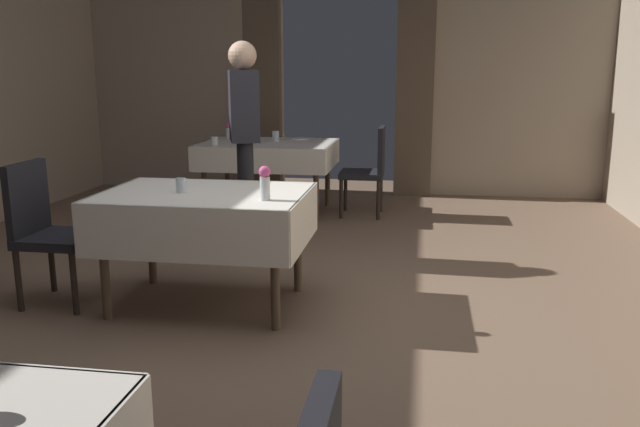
# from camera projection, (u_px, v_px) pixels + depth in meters

# --- Properties ---
(ground) EXTENTS (10.08, 10.08, 0.00)m
(ground) POSITION_uv_depth(u_px,v_px,m) (253.00, 311.00, 4.12)
(ground) COLOR #7A604C
(wall_back) EXTENTS (6.40, 0.27, 3.00)m
(wall_back) POSITION_uv_depth(u_px,v_px,m) (339.00, 68.00, 7.81)
(wall_back) COLOR gray
(wall_back) RESTS_ON ground
(dining_table_mid) EXTENTS (1.30, 0.93, 0.75)m
(dining_table_mid) POSITION_uv_depth(u_px,v_px,m) (205.00, 209.00, 4.11)
(dining_table_mid) COLOR #4C3D2D
(dining_table_mid) RESTS_ON ground
(dining_table_far) EXTENTS (1.39, 1.02, 0.75)m
(dining_table_far) POSITION_uv_depth(u_px,v_px,m) (268.00, 150.00, 6.83)
(dining_table_far) COLOR #4C3D2D
(dining_table_far) RESTS_ON ground
(chair_mid_left) EXTENTS (0.44, 0.44, 0.93)m
(chair_mid_left) POSITION_uv_depth(u_px,v_px,m) (46.00, 226.00, 4.18)
(chair_mid_left) COLOR black
(chair_mid_left) RESTS_ON ground
(chair_far_right) EXTENTS (0.45, 0.44, 0.93)m
(chair_far_right) POSITION_uv_depth(u_px,v_px,m) (370.00, 167.00, 6.69)
(chair_far_right) COLOR black
(chair_far_right) RESTS_ON ground
(flower_vase_mid) EXTENTS (0.07, 0.07, 0.21)m
(flower_vase_mid) POSITION_uv_depth(u_px,v_px,m) (265.00, 182.00, 3.81)
(flower_vase_mid) COLOR silver
(flower_vase_mid) RESTS_ON dining_table_mid
(glass_mid_b) EXTENTS (0.06, 0.06, 0.09)m
(glass_mid_b) POSITION_uv_depth(u_px,v_px,m) (181.00, 185.00, 4.06)
(glass_mid_b) COLOR silver
(glass_mid_b) RESTS_ON dining_table_mid
(flower_vase_far) EXTENTS (0.07, 0.07, 0.19)m
(flower_vase_far) POSITION_uv_depth(u_px,v_px,m) (229.00, 130.00, 7.11)
(flower_vase_far) COLOR silver
(flower_vase_far) RESTS_ON dining_table_far
(glass_far_b) EXTENTS (0.07, 0.07, 0.09)m
(glass_far_b) POSITION_uv_depth(u_px,v_px,m) (214.00, 141.00, 6.53)
(glass_far_b) COLOR silver
(glass_far_b) RESTS_ON dining_table_far
(glass_far_c) EXTENTS (0.07, 0.07, 0.11)m
(glass_far_c) POSITION_uv_depth(u_px,v_px,m) (276.00, 136.00, 6.90)
(glass_far_c) COLOR silver
(glass_far_c) RESTS_ON dining_table_far
(plate_far_d) EXTENTS (0.19, 0.19, 0.01)m
(plate_far_d) POSITION_uv_depth(u_px,v_px,m) (300.00, 139.00, 7.09)
(plate_far_d) COLOR white
(plate_far_d) RESTS_ON dining_table_far
(person_waiter_by_doorway) EXTENTS (0.33, 0.41, 1.72)m
(person_waiter_by_doorway) POSITION_uv_depth(u_px,v_px,m) (244.00, 132.00, 5.11)
(person_waiter_by_doorway) COLOR black
(person_waiter_by_doorway) RESTS_ON ground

